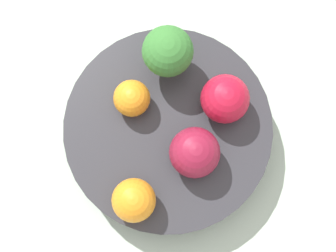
{
  "coord_description": "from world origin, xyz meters",
  "views": [
    {
      "loc": [
        -0.02,
        0.09,
        0.58
      ],
      "look_at": [
        0.0,
        0.0,
        0.07
      ],
      "focal_mm": 60.0,
      "sensor_mm": 36.0,
      "label": 1
    }
  ],
  "objects_px": {
    "apple_red": "(195,153)",
    "apple_green": "(225,99)",
    "bowl": "(168,132)",
    "orange_front": "(134,200)",
    "broccoli": "(168,52)",
    "orange_back": "(132,98)"
  },
  "relations": [
    {
      "from": "apple_red",
      "to": "apple_green",
      "type": "height_order",
      "value": "same"
    },
    {
      "from": "apple_red",
      "to": "orange_back",
      "type": "distance_m",
      "value": 0.08
    },
    {
      "from": "bowl",
      "to": "apple_green",
      "type": "height_order",
      "value": "apple_green"
    },
    {
      "from": "apple_green",
      "to": "orange_back",
      "type": "xyz_separation_m",
      "value": [
        0.08,
        0.02,
        -0.01
      ]
    },
    {
      "from": "bowl",
      "to": "apple_green",
      "type": "xyz_separation_m",
      "value": [
        -0.04,
        -0.04,
        0.04
      ]
    },
    {
      "from": "apple_red",
      "to": "broccoli",
      "type": "bearing_deg",
      "value": -59.74
    },
    {
      "from": "bowl",
      "to": "orange_back",
      "type": "xyz_separation_m",
      "value": [
        0.04,
        -0.01,
        0.04
      ]
    },
    {
      "from": "apple_red",
      "to": "orange_front",
      "type": "relative_size",
      "value": 1.17
    },
    {
      "from": "broccoli",
      "to": "apple_green",
      "type": "relative_size",
      "value": 1.36
    },
    {
      "from": "apple_red",
      "to": "apple_green",
      "type": "distance_m",
      "value": 0.06
    },
    {
      "from": "orange_front",
      "to": "orange_back",
      "type": "height_order",
      "value": "orange_front"
    },
    {
      "from": "apple_green",
      "to": "apple_red",
      "type": "bearing_deg",
      "value": 75.51
    },
    {
      "from": "bowl",
      "to": "broccoli",
      "type": "xyz_separation_m",
      "value": [
        0.02,
        -0.06,
        0.06
      ]
    },
    {
      "from": "bowl",
      "to": "apple_green",
      "type": "distance_m",
      "value": 0.07
    },
    {
      "from": "bowl",
      "to": "orange_back",
      "type": "height_order",
      "value": "orange_back"
    },
    {
      "from": "broccoli",
      "to": "apple_red",
      "type": "xyz_separation_m",
      "value": [
        -0.05,
        0.08,
        -0.01
      ]
    },
    {
      "from": "orange_back",
      "to": "broccoli",
      "type": "bearing_deg",
      "value": -115.58
    },
    {
      "from": "orange_back",
      "to": "apple_green",
      "type": "bearing_deg",
      "value": -166.08
    },
    {
      "from": "apple_red",
      "to": "apple_green",
      "type": "relative_size",
      "value": 1.02
    },
    {
      "from": "bowl",
      "to": "orange_front",
      "type": "xyz_separation_m",
      "value": [
        0.01,
        0.07,
        0.04
      ]
    },
    {
      "from": "bowl",
      "to": "apple_red",
      "type": "relative_size",
      "value": 4.29
    },
    {
      "from": "bowl",
      "to": "broccoli",
      "type": "relative_size",
      "value": 3.23
    }
  ]
}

